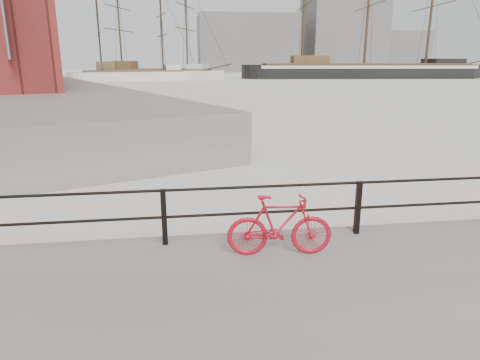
{
  "coord_description": "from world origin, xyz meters",
  "views": [
    {
      "loc": [
        -3.18,
        -7.17,
        3.44
      ],
      "look_at": [
        -1.95,
        1.5,
        1.0
      ],
      "focal_mm": 32.0,
      "sensor_mm": 36.0,
      "label": 1
    }
  ],
  "objects_px": {
    "bicycle": "(280,225)",
    "schooner_left": "(134,80)",
    "barque_black": "(363,78)",
    "schooner_mid": "(155,79)"
  },
  "relations": [
    {
      "from": "bicycle",
      "to": "schooner_left",
      "type": "xyz_separation_m",
      "value": [
        -9.58,
        76.52,
        -0.86
      ]
    },
    {
      "from": "schooner_mid",
      "to": "schooner_left",
      "type": "height_order",
      "value": "schooner_mid"
    },
    {
      "from": "barque_black",
      "to": "schooner_mid",
      "type": "relative_size",
      "value": 1.88
    },
    {
      "from": "bicycle",
      "to": "barque_black",
      "type": "relative_size",
      "value": 0.03
    },
    {
      "from": "bicycle",
      "to": "barque_black",
      "type": "xyz_separation_m",
      "value": [
        36.56,
        80.31,
        -0.86
      ]
    },
    {
      "from": "barque_black",
      "to": "schooner_mid",
      "type": "bearing_deg",
      "value": -177.01
    },
    {
      "from": "barque_black",
      "to": "schooner_left",
      "type": "xyz_separation_m",
      "value": [
        -46.14,
        -3.79,
        0.0
      ]
    },
    {
      "from": "bicycle",
      "to": "schooner_left",
      "type": "relative_size",
      "value": 0.07
    },
    {
      "from": "bicycle",
      "to": "schooner_mid",
      "type": "distance_m",
      "value": 82.6
    },
    {
      "from": "barque_black",
      "to": "bicycle",
      "type": "bearing_deg",
      "value": -108.72
    }
  ]
}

